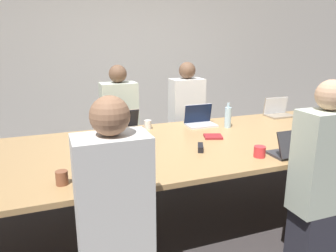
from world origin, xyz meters
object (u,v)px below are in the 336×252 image
at_px(person_far_center, 186,121).
at_px(person_far_midleft, 120,129).
at_px(laptop_far_center, 199,119).
at_px(bottle_far_center, 228,117).
at_px(stapler, 200,148).
at_px(laptop_far_right, 278,111).
at_px(cup_far_midleft, 148,125).
at_px(laptop_far_midleft, 123,124).
at_px(cup_near_left, 62,178).
at_px(person_near_left, 115,226).
at_px(person_near_midright, 320,180).
at_px(cup_near_midright, 260,152).
at_px(laptop_near_left, 97,171).
at_px(laptop_near_midright, 291,149).

distance_m(person_far_center, person_far_midleft, 0.86).
relative_size(laptop_far_center, person_far_midleft, 0.23).
height_order(bottle_far_center, stapler, bottle_far_center).
xyz_separation_m(laptop_far_right, cup_far_midleft, (-1.67, -0.02, -0.02)).
distance_m(laptop_far_midleft, cup_near_left, 1.32).
bearing_deg(laptop_far_midleft, person_near_left, -104.53).
bearing_deg(cup_near_left, person_far_center, 44.53).
height_order(person_near_midright, person_near_left, person_near_midright).
xyz_separation_m(person_near_midright, person_far_midleft, (-1.06, 1.90, -0.01)).
distance_m(person_far_center, cup_near_midright, 1.57).
distance_m(cup_near_left, stapler, 1.18).
xyz_separation_m(bottle_far_center, person_near_left, (-1.50, -1.35, -0.19)).
distance_m(laptop_far_midleft, person_near_left, 1.69).
bearing_deg(person_near_left, person_near_midright, -177.46).
height_order(laptop_far_right, person_far_midleft, person_far_midleft).
xyz_separation_m(person_far_midleft, laptop_near_left, (-0.48, -1.49, 0.14)).
relative_size(bottle_far_center, laptop_far_right, 0.83).
height_order(bottle_far_center, laptop_near_midright, bottle_far_center).
height_order(laptop_far_center, laptop_near_left, laptop_far_center).
bearing_deg(person_near_midright, laptop_far_right, -118.38).
bearing_deg(cup_near_midright, person_near_left, -159.78).
relative_size(cup_near_midright, laptop_far_midleft, 0.26).
distance_m(laptop_far_midleft, cup_far_midleft, 0.26).
relative_size(cup_near_midright, laptop_near_left, 0.30).
bearing_deg(laptop_near_midright, laptop_far_right, -124.38).
height_order(laptop_near_midright, cup_near_midright, laptop_near_midright).
bearing_deg(laptop_far_midleft, cup_near_midright, -53.51).
distance_m(bottle_far_center, cup_far_midleft, 0.86).
height_order(cup_far_midleft, person_near_left, person_near_left).
distance_m(person_near_midright, laptop_far_right, 1.75).
xyz_separation_m(laptop_far_midleft, person_far_midleft, (0.04, 0.34, -0.14)).
relative_size(person_near_midright, laptop_near_left, 4.52).
height_order(cup_near_midright, cup_near_left, cup_near_left).
bearing_deg(stapler, cup_near_left, -140.80).
bearing_deg(person_far_center, cup_far_midleft, -145.02).
bearing_deg(laptop_near_left, person_near_left, 91.97).
bearing_deg(cup_near_midright, laptop_far_right, 46.47).
bearing_deg(cup_near_left, laptop_near_midright, -3.16).
relative_size(person_far_center, cup_near_left, 15.02).
distance_m(laptop_far_center, bottle_far_center, 0.31).
bearing_deg(laptop_far_center, bottle_far_center, -38.82).
bearing_deg(cup_far_midleft, person_near_midright, -60.85).
distance_m(cup_far_midleft, cup_near_left, 1.43).
height_order(person_far_center, cup_far_midleft, person_far_center).
xyz_separation_m(person_near_midright, laptop_far_right, (0.83, 1.53, 0.13)).
xyz_separation_m(laptop_far_right, stapler, (-1.45, -0.82, -0.04)).
distance_m(laptop_near_midright, cup_near_midright, 0.26).
distance_m(cup_near_midright, cup_near_left, 1.52).
bearing_deg(cup_far_midleft, laptop_far_midleft, 170.09).
bearing_deg(person_near_midright, laptop_far_center, -79.80).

